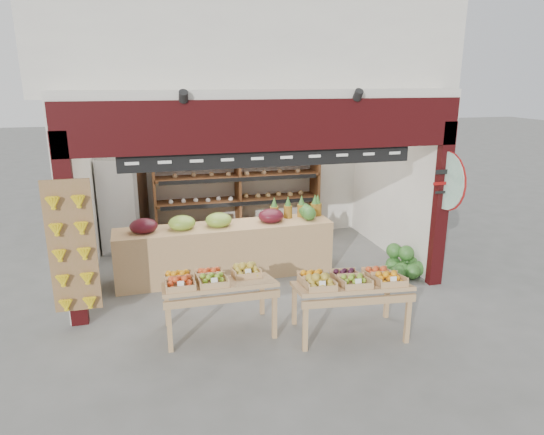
{
  "coord_description": "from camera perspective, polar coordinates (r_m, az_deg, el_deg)",
  "views": [
    {
      "loc": [
        -1.68,
        -7.57,
        3.26
      ],
      "look_at": [
        0.21,
        -0.2,
        1.08
      ],
      "focal_mm": 32.0,
      "sensor_mm": 36.0,
      "label": 1
    }
  ],
  "objects": [
    {
      "name": "display_table_right",
      "position": [
        6.4,
        9.19,
        -7.51
      ],
      "size": [
        1.52,
        0.95,
        0.94
      ],
      "color": "tan",
      "rests_on": "ground"
    },
    {
      "name": "ground",
      "position": [
        8.42,
        -1.72,
        -6.82
      ],
      "size": [
        60.0,
        60.0,
        0.0
      ],
      "primitive_type": "plane",
      "color": "#63635F",
      "rests_on": "ground"
    },
    {
      "name": "refrigerator",
      "position": [
        9.72,
        -17.02,
        1.35
      ],
      "size": [
        0.92,
        0.92,
        1.85
      ],
      "primitive_type": "cube",
      "rotation": [
        0.0,
        0.0,
        -0.35
      ],
      "color": "silver",
      "rests_on": "ground"
    },
    {
      "name": "banana_board",
      "position": [
        6.83,
        -22.45,
        -3.58
      ],
      "size": [
        0.6,
        0.15,
        1.8
      ],
      "color": "#906441",
      "rests_on": "ground"
    },
    {
      "name": "mid_counter",
      "position": [
        8.26,
        -5.56,
        -3.65
      ],
      "size": [
        3.65,
        0.82,
        1.13
      ],
      "color": "tan",
      "rests_on": "ground"
    },
    {
      "name": "cardboard_stack",
      "position": [
        8.74,
        -11.51,
        -4.45
      ],
      "size": [
        1.09,
        0.79,
        0.7
      ],
      "color": "beige",
      "rests_on": "ground"
    },
    {
      "name": "display_table_left",
      "position": [
        6.41,
        -7.24,
        -7.47
      ],
      "size": [
        1.45,
        0.81,
        0.94
      ],
      "color": "tan",
      "rests_on": "ground"
    },
    {
      "name": "shop_structure",
      "position": [
        9.36,
        -4.25,
        19.99
      ],
      "size": [
        6.36,
        5.12,
        5.4
      ],
      "color": "beige",
      "rests_on": "ground"
    },
    {
      "name": "gift_sign",
      "position": [
        7.95,
        19.88,
        4.08
      ],
      "size": [
        0.04,
        0.93,
        0.92
      ],
      "color": "silver",
      "rests_on": "ground"
    },
    {
      "name": "back_shelving",
      "position": [
        9.87,
        -4.04,
        3.96
      ],
      "size": [
        3.36,
        0.55,
        2.04
      ],
      "color": "brown",
      "rests_on": "ground"
    },
    {
      "name": "watermelon_pile",
      "position": [
        8.68,
        15.24,
        -5.36
      ],
      "size": [
        0.72,
        0.68,
        0.51
      ],
      "color": "#22531B",
      "rests_on": "ground"
    }
  ]
}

